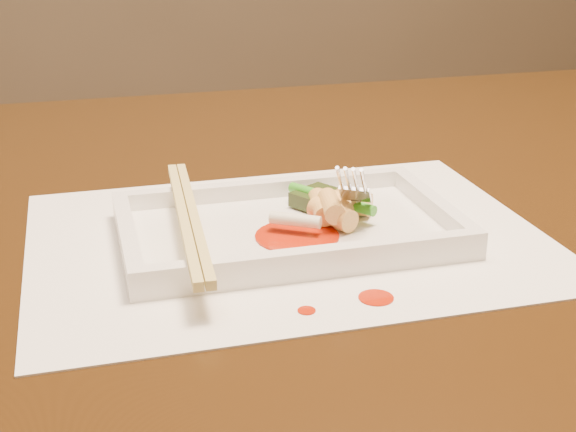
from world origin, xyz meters
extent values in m
cube|color=black|center=(0.00, 0.00, 0.73)|extent=(1.40, 0.90, 0.04)
cylinder|color=black|center=(0.62, 0.37, 0.35)|extent=(0.07, 0.07, 0.71)
cube|color=white|center=(0.01, -0.07, 0.75)|extent=(0.40, 0.30, 0.00)
cylinder|color=#B21D05|center=(0.04, -0.19, 0.75)|extent=(0.02, 0.02, 0.00)
cylinder|color=#B21D05|center=(-0.01, -0.19, 0.75)|extent=(0.01, 0.01, 0.00)
cube|color=white|center=(0.01, -0.07, 0.76)|extent=(0.26, 0.16, 0.01)
cube|color=white|center=(0.01, 0.00, 0.77)|extent=(0.26, 0.01, 0.01)
cube|color=white|center=(0.01, -0.14, 0.77)|extent=(0.26, 0.01, 0.01)
cube|color=white|center=(-0.12, -0.07, 0.77)|extent=(0.01, 0.14, 0.01)
cube|color=white|center=(0.13, -0.07, 0.77)|extent=(0.01, 0.14, 0.01)
cube|color=black|center=(0.04, -0.03, 0.77)|extent=(0.05, 0.04, 0.01)
cylinder|color=#EAEACC|center=(0.01, -0.08, 0.77)|extent=(0.04, 0.03, 0.01)
cylinder|color=#288F17|center=(0.05, -0.05, 0.77)|extent=(0.05, 0.08, 0.01)
cube|color=#CEBA67|center=(-0.07, -0.07, 0.78)|extent=(0.02, 0.24, 0.01)
cube|color=#CEBA67|center=(-0.07, -0.07, 0.78)|extent=(0.02, 0.24, 0.01)
cylinder|color=#B21D05|center=(0.01, -0.09, 0.76)|extent=(0.06, 0.06, 0.00)
cylinder|color=#F6D073|center=(0.04, -0.08, 0.77)|extent=(0.03, 0.04, 0.02)
cylinder|color=#F6D073|center=(0.06, -0.06, 0.77)|extent=(0.05, 0.04, 0.02)
cylinder|color=#F6D073|center=(0.04, -0.07, 0.78)|extent=(0.02, 0.04, 0.02)
cylinder|color=#F6D073|center=(0.05, -0.07, 0.77)|extent=(0.03, 0.05, 0.02)
cylinder|color=#F6D073|center=(0.04, -0.06, 0.77)|extent=(0.02, 0.05, 0.02)
camera|label=1|loc=(-0.14, -0.63, 1.00)|focal=50.00mm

